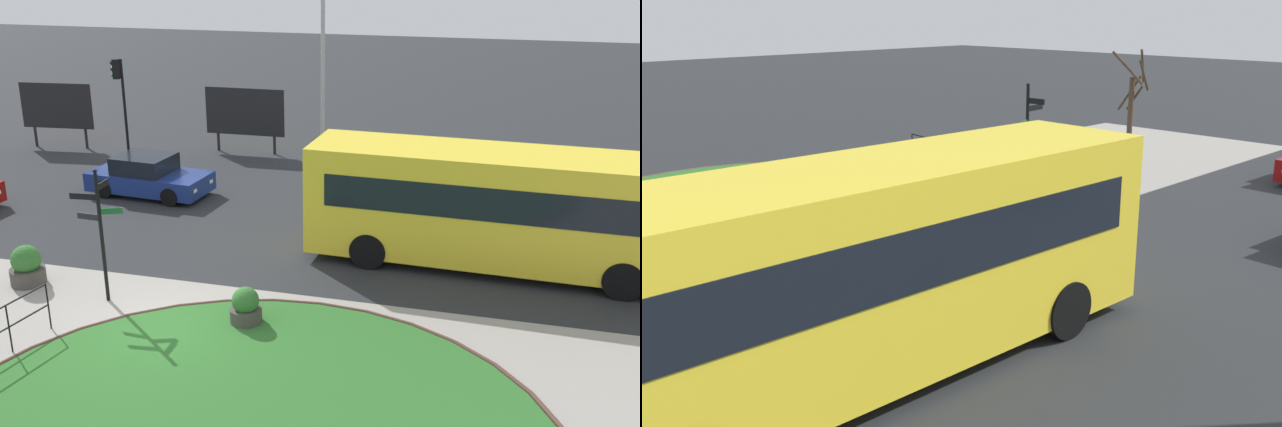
{
  "view_description": "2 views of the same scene",
  "coord_description": "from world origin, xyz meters",
  "views": [
    {
      "loc": [
        7.49,
        -13.52,
        8.28
      ],
      "look_at": [
        2.69,
        4.13,
        1.68
      ],
      "focal_mm": 41.74,
      "sensor_mm": 36.0,
      "label": 1
    },
    {
      "loc": [
        13.21,
        13.91,
        5.4
      ],
      "look_at": [
        3.28,
        3.87,
        1.4
      ],
      "focal_mm": 41.55,
      "sensor_mm": 36.0,
      "label": 2
    }
  ],
  "objects": [
    {
      "name": "planter_near_signpost",
      "position": [
        -4.42,
        1.43,
        0.48
      ],
      "size": [
        0.89,
        0.89,
        1.07
      ],
      "color": "#47423D",
      "rests_on": "ground"
    },
    {
      "name": "bus_yellow",
      "position": [
        7.14,
        5.77,
        1.73
      ],
      "size": [
        10.19,
        2.78,
        3.22
      ],
      "rotation": [
        0.0,
        0.0,
        -0.03
      ],
      "color": "yellow",
      "rests_on": "ground"
    },
    {
      "name": "traffic_light_near",
      "position": [
        -7.95,
        12.85,
        2.99
      ],
      "size": [
        0.48,
        0.32,
        4.1
      ],
      "rotation": [
        0.0,
        0.0,
        3.44
      ],
      "color": "black",
      "rests_on": "ground"
    },
    {
      "name": "signpost_directional",
      "position": [
        -1.96,
        1.13,
        1.96
      ],
      "size": [
        1.21,
        0.64,
        3.4
      ],
      "color": "black",
      "rests_on": "ground"
    },
    {
      "name": "lamppost_tall",
      "position": [
        0.12,
        13.98,
        4.58
      ],
      "size": [
        0.32,
        0.32,
        8.57
      ],
      "color": "#B7B7BC",
      "rests_on": "ground"
    },
    {
      "name": "car_far_lane",
      "position": [
        -4.89,
        9.02,
        0.64
      ],
      "size": [
        4.34,
        2.23,
        1.41
      ],
      "rotation": [
        0.0,
        0.0,
        -0.08
      ],
      "color": "navy",
      "rests_on": "ground"
    },
    {
      "name": "planter_kerbside",
      "position": [
        1.82,
        0.82,
        0.43
      ],
      "size": [
        0.74,
        0.74,
        0.95
      ],
      "color": "#47423D",
      "rests_on": "ground"
    },
    {
      "name": "sidewalk_paving",
      "position": [
        0.0,
        -1.69,
        0.01
      ],
      "size": [
        32.0,
        8.62,
        0.02
      ],
      "primitive_type": "cube",
      "color": "#9E998E",
      "rests_on": "ground"
    },
    {
      "name": "billboard_left",
      "position": [
        -11.67,
        13.93,
        1.79
      ],
      "size": [
        3.21,
        0.49,
        2.82
      ],
      "rotation": [
        0.0,
        0.0,
        0.11
      ],
      "color": "black",
      "rests_on": "ground"
    },
    {
      "name": "ground",
      "position": [
        0.0,
        0.0,
        0.0
      ],
      "size": [
        120.0,
        120.0,
        0.0
      ],
      "primitive_type": "plane",
      "color": "#282B2D"
    },
    {
      "name": "billboard_right",
      "position": [
        -3.58,
        15.23,
        1.72
      ],
      "size": [
        3.45,
        0.21,
        2.75
      ],
      "rotation": [
        0.0,
        0.0,
        0.02
      ],
      "color": "black",
      "rests_on": "ground"
    }
  ]
}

